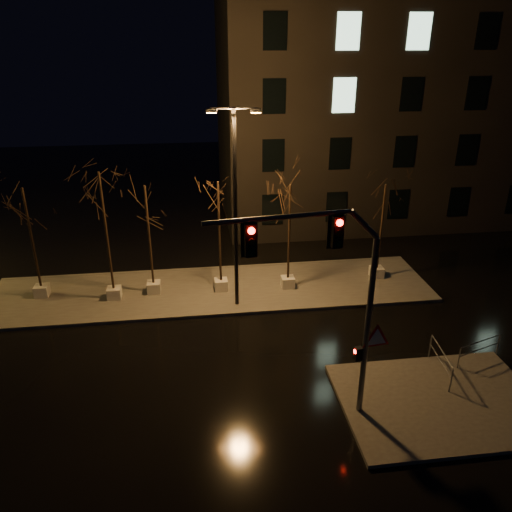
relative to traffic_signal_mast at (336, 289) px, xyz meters
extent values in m
plane|color=black|center=(-3.33, 3.73, -4.94)|extent=(90.00, 90.00, 0.00)
cube|color=#4B4A43|center=(-3.33, 9.73, -4.86)|extent=(22.00, 5.00, 0.15)
cube|color=#4B4A43|center=(4.17, 0.23, -4.86)|extent=(7.00, 5.00, 0.15)
cube|color=black|center=(10.67, 21.73, 2.56)|extent=(25.00, 12.00, 15.00)
cube|color=beige|center=(-11.69, 10.09, -4.51)|extent=(0.65, 0.65, 0.55)
cylinder|color=black|center=(-11.69, 10.09, -1.77)|extent=(0.11, 0.11, 4.93)
cube|color=beige|center=(-8.13, 9.38, -4.51)|extent=(0.65, 0.65, 0.55)
cylinder|color=black|center=(-8.13, 9.38, -1.38)|extent=(0.11, 0.11, 5.72)
cube|color=beige|center=(-6.25, 9.74, -4.51)|extent=(0.65, 0.65, 0.55)
cylinder|color=black|center=(-6.25, 9.74, -1.77)|extent=(0.11, 0.11, 4.94)
cube|color=beige|center=(-2.92, 9.59, -4.51)|extent=(0.65, 0.65, 0.55)
cylinder|color=black|center=(-2.92, 9.59, -1.72)|extent=(0.11, 0.11, 5.04)
cube|color=beige|center=(0.46, 9.43, -4.51)|extent=(0.65, 0.65, 0.55)
cylinder|color=black|center=(0.46, 9.43, -1.83)|extent=(0.11, 0.11, 4.81)
cube|color=beige|center=(5.34, 9.98, -4.51)|extent=(0.65, 0.65, 0.55)
cylinder|color=black|center=(5.34, 9.98, -1.99)|extent=(0.11, 0.11, 4.50)
cylinder|color=#53565A|center=(1.17, 0.14, -1.62)|extent=(0.19, 0.19, 6.33)
cylinder|color=#53565A|center=(-1.80, -0.21, 2.43)|extent=(4.21, 0.65, 0.15)
cube|color=black|center=(-0.08, -0.01, 1.85)|extent=(0.34, 0.27, 0.95)
cube|color=black|center=(-2.60, -0.31, 1.85)|extent=(0.34, 0.27, 0.95)
cube|color=black|center=(0.94, 0.12, -2.47)|extent=(0.25, 0.22, 0.47)
cone|color=red|center=(1.49, 0.13, -1.94)|extent=(1.09, 0.16, 1.10)
sphere|color=#FF0C07|center=(1.17, 0.14, 2.16)|extent=(0.19, 0.19, 0.19)
cylinder|color=black|center=(-2.27, 8.04, -0.27)|extent=(0.18, 0.18, 9.04)
cylinder|color=black|center=(-2.27, 8.04, 4.25)|extent=(1.99, 0.31, 0.09)
cube|color=orange|center=(-3.16, 8.14, 4.12)|extent=(0.48, 0.30, 0.18)
cube|color=orange|center=(-1.37, 7.94, 4.12)|extent=(0.48, 0.30, 0.18)
cylinder|color=#53565A|center=(5.67, 1.90, -4.35)|extent=(0.05, 0.05, 0.87)
cylinder|color=#53565A|center=(7.68, 2.57, -4.35)|extent=(0.05, 0.05, 0.87)
cylinder|color=#53565A|center=(6.67, 2.23, -3.87)|extent=(2.03, 0.71, 0.04)
cylinder|color=#53565A|center=(6.67, 2.23, -4.26)|extent=(2.03, 0.71, 0.04)
cylinder|color=#53565A|center=(4.68, 0.62, -4.31)|extent=(0.05, 0.05, 0.96)
cylinder|color=#53565A|center=(4.90, 2.74, -4.31)|extent=(0.05, 0.05, 0.96)
cylinder|color=#53565A|center=(4.79, 1.68, -3.77)|extent=(0.26, 2.13, 0.04)
cylinder|color=#53565A|center=(4.79, 1.68, -4.20)|extent=(0.26, 2.13, 0.04)
camera|label=1|loc=(-4.08, -12.78, 6.92)|focal=35.00mm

